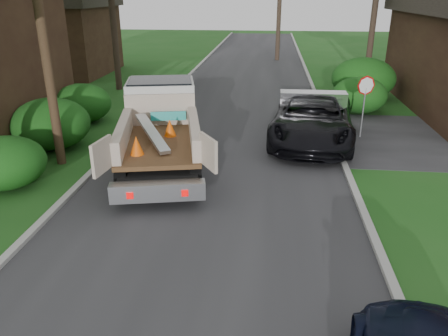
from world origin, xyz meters
TOP-DOWN VIEW (x-y plane):
  - ground at (0.00, 0.00)m, footprint 120.00×120.00m
  - road at (0.00, 10.00)m, footprint 8.00×90.00m
  - curb_left at (-4.10, 10.00)m, footprint 0.20×90.00m
  - curb_right at (4.10, 10.00)m, footprint 0.20×90.00m
  - stop_sign at (5.20, 9.00)m, footprint 0.71×0.32m
  - utility_pole at (-5.48, 4.98)m, footprint 2.42×1.25m
  - house_left_far at (-13.50, 22.00)m, footprint 7.56×7.56m
  - hedge_left_a at (-6.20, 3.00)m, footprint 2.34×2.34m
  - hedge_left_b at (-6.50, 6.50)m, footprint 2.86×2.86m
  - hedge_left_c at (-6.80, 10.00)m, footprint 2.60×2.60m
  - hedge_right_a at (5.80, 13.00)m, footprint 2.60×2.60m
  - hedge_right_b at (6.50, 16.00)m, footprint 3.38×3.38m
  - flatbed_truck at (-2.19, 5.93)m, footprint 4.09×7.08m
  - black_pickup at (3.20, 8.39)m, footprint 3.71×6.79m

SIDE VIEW (x-z plane):
  - ground at x=0.00m, z-range 0.00..0.00m
  - road at x=0.00m, z-range -0.01..0.01m
  - curb_left at x=-4.10m, z-range 0.00..0.12m
  - curb_right at x=4.10m, z-range 0.00..0.12m
  - hedge_left_a at x=-6.20m, z-range 0.00..1.53m
  - hedge_left_c at x=-6.80m, z-range 0.00..1.70m
  - hedge_right_a at x=5.80m, z-range 0.00..1.70m
  - black_pickup at x=3.20m, z-range 0.00..1.80m
  - hedge_left_b at x=-6.50m, z-range 0.00..1.87m
  - hedge_right_b at x=6.50m, z-range 0.00..2.21m
  - flatbed_truck at x=-2.19m, z-range 0.11..2.64m
  - stop_sign at x=5.20m, z-range 0.54..3.02m
  - house_left_far at x=-13.50m, z-range 0.05..6.05m
  - utility_pole at x=-5.48m, z-range 0.17..10.17m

